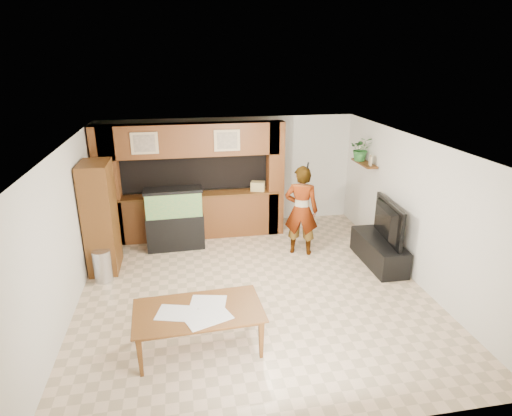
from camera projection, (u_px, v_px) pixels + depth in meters
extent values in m
plane|color=#CFB190|center=(252.00, 287.00, 7.73)|extent=(6.50, 6.50, 0.00)
plane|color=white|center=(252.00, 145.00, 6.85)|extent=(6.50, 6.50, 0.00)
plane|color=silver|center=(229.00, 172.00, 10.30)|extent=(6.00, 0.00, 6.00)
plane|color=silver|center=(66.00, 232.00, 6.79)|extent=(0.00, 6.50, 6.50)
plane|color=silver|center=(414.00, 209.00, 7.79)|extent=(0.00, 6.50, 6.50)
cube|color=brown|center=(195.00, 217.00, 9.68)|extent=(3.80, 0.35, 1.00)
cube|color=brown|center=(194.00, 195.00, 9.50)|extent=(3.80, 0.43, 0.04)
cube|color=brown|center=(191.00, 140.00, 9.08)|extent=(3.80, 0.35, 0.70)
cube|color=brown|center=(108.00, 187.00, 9.10)|extent=(0.50, 0.35, 2.60)
cube|color=brown|center=(275.00, 179.00, 9.71)|extent=(0.35, 0.35, 2.60)
cube|color=black|center=(192.00, 170.00, 9.86)|extent=(4.20, 0.45, 0.85)
cube|color=tan|center=(144.00, 143.00, 8.74)|extent=(0.55, 0.03, 0.45)
cube|color=tan|center=(144.00, 143.00, 8.73)|extent=(0.43, 0.01, 0.35)
cube|color=tan|center=(227.00, 140.00, 9.03)|extent=(0.55, 0.03, 0.45)
cube|color=tan|center=(227.00, 141.00, 9.01)|extent=(0.43, 0.01, 0.35)
cylinder|color=black|center=(76.00, 179.00, 7.51)|extent=(0.04, 0.25, 0.25)
cylinder|color=white|center=(78.00, 179.00, 7.52)|extent=(0.01, 0.21, 0.21)
cube|color=brown|center=(364.00, 163.00, 9.43)|extent=(0.25, 0.90, 0.04)
cube|color=brown|center=(100.00, 217.00, 8.07)|extent=(0.53, 0.87, 2.12)
cylinder|color=#B2B2B7|center=(103.00, 266.00, 7.85)|extent=(0.33, 0.33, 0.61)
cube|color=black|center=(176.00, 232.00, 9.18)|extent=(1.21, 0.45, 0.75)
cube|color=#34833D|center=(174.00, 203.00, 8.96)|extent=(1.16, 0.42, 0.52)
cube|color=black|center=(173.00, 190.00, 8.87)|extent=(1.21, 0.45, 0.06)
cube|color=black|center=(379.00, 251.00, 8.54)|extent=(0.57, 1.54, 0.51)
imported|color=black|center=(382.00, 221.00, 8.32)|extent=(0.31, 1.36, 0.77)
cube|color=tan|center=(370.00, 161.00, 9.12)|extent=(0.06, 0.16, 0.21)
imported|color=#276229|center=(361.00, 149.00, 9.47)|extent=(0.60, 0.56, 0.54)
imported|color=tan|center=(301.00, 211.00, 8.76)|extent=(0.81, 0.67, 1.89)
cylinder|color=black|center=(308.00, 166.00, 8.29)|extent=(0.03, 0.09, 0.15)
imported|color=brown|center=(200.00, 330.00, 6.00)|extent=(1.83, 1.08, 0.63)
cube|color=silver|center=(207.00, 317.00, 5.76)|extent=(0.72, 0.63, 0.01)
cube|color=silver|center=(177.00, 313.00, 5.84)|extent=(0.61, 0.51, 0.01)
cube|color=silver|center=(208.00, 302.00, 6.10)|extent=(0.56, 0.46, 0.01)
cube|color=tan|center=(258.00, 186.00, 9.70)|extent=(0.36, 0.29, 0.21)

